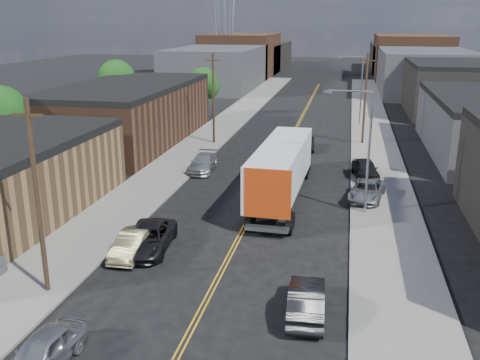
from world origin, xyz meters
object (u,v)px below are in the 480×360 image
at_px(car_right_oncoming, 306,300).
at_px(car_left_c, 148,238).
at_px(car_right_lot_c, 365,169).
at_px(semi_truck, 284,164).
at_px(car_left_a, 43,352).
at_px(car_left_d, 203,163).
at_px(car_right_lot_a, 367,190).
at_px(car_left_b, 132,244).
at_px(car_ahead_truck, 303,143).

bearing_deg(car_right_oncoming, car_left_c, -32.04).
distance_m(car_left_c, car_right_lot_c, 22.32).
bearing_deg(semi_truck, car_right_oncoming, -77.51).
bearing_deg(car_left_a, car_left_d, 98.25).
bearing_deg(car_left_a, car_right_lot_c, 71.56).
relative_size(car_left_d, car_right_lot_c, 1.12).
relative_size(car_left_a, car_right_lot_a, 0.87).
bearing_deg(semi_truck, car_right_lot_c, 45.35).
distance_m(car_left_d, car_right_lot_c, 14.60).
bearing_deg(car_left_d, car_left_b, -90.06).
bearing_deg(semi_truck, car_ahead_truck, 91.44).
height_order(car_right_lot_c, car_ahead_truck, car_right_lot_c).
bearing_deg(semi_truck, car_left_b, -117.97).
bearing_deg(car_right_lot_c, car_left_b, -136.27).
bearing_deg(car_ahead_truck, car_left_a, -103.76).
height_order(car_left_a, car_ahead_truck, car_left_a).
bearing_deg(car_left_d, car_ahead_truck, 48.76).
distance_m(semi_truck, car_left_b, 14.94).
xyz_separation_m(semi_truck, car_right_lot_c, (6.44, 6.08, -1.66)).
bearing_deg(car_right_lot_a, semi_truck, -168.85).
relative_size(car_right_oncoming, car_right_lot_c, 1.02).
distance_m(semi_truck, car_right_lot_c, 9.01).
distance_m(semi_truck, car_ahead_truck, 16.23).
height_order(car_right_oncoming, car_right_lot_a, car_right_oncoming).
xyz_separation_m(car_right_oncoming, car_right_lot_c, (3.20, 23.61, 0.16)).
bearing_deg(car_left_d, car_left_a, -89.65).
bearing_deg(semi_truck, car_right_lot_a, 2.69).
distance_m(car_left_c, car_left_d, 17.77).
height_order(car_left_b, car_ahead_truck, car_left_b).
height_order(semi_truck, car_left_c, semi_truck).
bearing_deg(car_left_b, car_left_c, 53.20).
distance_m(semi_truck, car_right_oncoming, 17.92).
distance_m(car_left_a, car_left_d, 29.45).
bearing_deg(car_right_oncoming, car_left_a, 28.58).
distance_m(car_left_d, car_ahead_truck, 13.26).
distance_m(car_right_oncoming, car_right_lot_c, 23.82).
height_order(car_left_b, car_left_c, car_left_c).
relative_size(car_left_d, car_right_lot_a, 1.04).
distance_m(car_right_lot_c, car_ahead_truck, 11.84).
xyz_separation_m(semi_truck, car_left_a, (-6.76, -23.62, -1.86)).
distance_m(car_left_a, car_right_lot_a, 27.13).
bearing_deg(car_right_lot_c, car_right_oncoming, -107.78).
relative_size(car_left_a, car_right_lot_c, 0.94).
height_order(car_left_b, car_right_oncoming, car_right_oncoming).
xyz_separation_m(car_right_oncoming, car_ahead_truck, (-3.08, 33.65, -0.08)).
bearing_deg(car_ahead_truck, car_right_lot_c, -61.86).
xyz_separation_m(car_left_c, car_right_oncoming, (10.00, -5.61, 0.02)).
distance_m(car_left_b, car_right_lot_c, 23.44).
bearing_deg(car_left_b, car_left_a, -88.13).
bearing_deg(car_right_lot_a, car_left_d, 169.09).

